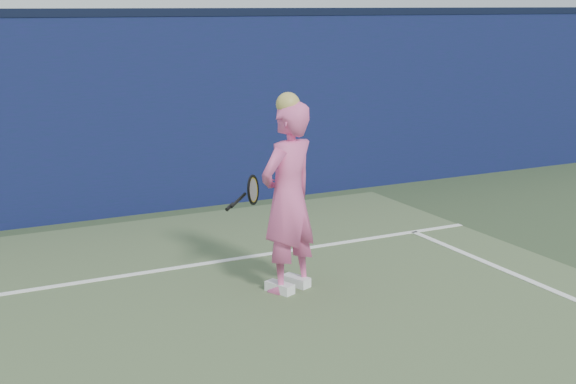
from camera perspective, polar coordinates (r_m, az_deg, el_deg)
player at (r=7.42m, az=-0.00°, el=-0.37°), size 0.77×0.65×1.88m
racket at (r=7.72m, az=-2.63°, el=0.06°), size 0.49×0.34×0.30m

